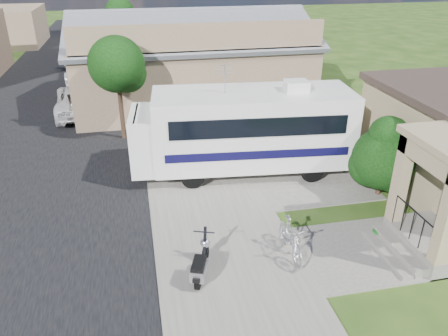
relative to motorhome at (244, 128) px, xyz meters
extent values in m
plane|color=#1D3B0F|center=(-0.71, -4.64, -1.77)|extent=(120.00, 120.00, 0.00)
cube|color=black|center=(-8.21, 5.36, -1.76)|extent=(9.00, 80.00, 0.02)
cube|color=#65615A|center=(-1.71, 5.36, -1.74)|extent=(4.00, 80.00, 0.06)
cube|color=#65615A|center=(0.79, -0.14, -1.75)|extent=(7.00, 6.00, 0.05)
cube|color=#65615A|center=(2.29, -5.64, -1.75)|extent=(4.00, 3.00, 0.05)
cube|color=black|center=(4.77, -1.94, -0.07)|extent=(0.04, 1.10, 1.20)
cube|color=#65615A|center=(3.99, -5.94, -1.52)|extent=(1.60, 2.40, 0.50)
cube|color=#65615A|center=(2.99, -5.94, -1.61)|extent=(0.40, 2.16, 0.32)
cube|color=#65615A|center=(2.64, -5.94, -1.69)|extent=(0.35, 2.16, 0.16)
cube|color=#978760|center=(3.36, -4.91, 0.08)|extent=(0.35, 0.35, 2.70)
cube|color=#978760|center=(3.36, -6.96, 0.08)|extent=(0.35, 0.35, 2.70)
cube|color=#978760|center=(3.36, -5.94, 1.18)|extent=(0.35, 2.40, 0.50)
cylinder|color=black|center=(3.24, -5.94, -0.37)|extent=(0.04, 1.70, 0.04)
cube|color=#7C624D|center=(-0.71, 9.36, 0.03)|extent=(12.00, 8.00, 3.60)
cube|color=#5A5D66|center=(-0.71, 7.36, 2.38)|extent=(12.50, 4.40, 1.78)
cube|color=#5A5D66|center=(-0.71, 11.36, 2.38)|extent=(12.50, 4.40, 1.78)
cube|color=#5A5D66|center=(-0.71, 9.36, 3.08)|extent=(12.50, 0.50, 0.22)
cube|color=#7C624D|center=(-0.71, 5.46, 2.38)|extent=(11.76, 0.20, 1.30)
cylinder|color=black|center=(-4.51, 4.36, -0.20)|extent=(0.20, 0.20, 3.15)
sphere|color=black|center=(-4.51, 4.36, 1.60)|extent=(2.40, 2.40, 2.40)
sphere|color=black|center=(-4.11, 4.56, 1.15)|extent=(1.68, 1.68, 1.68)
cylinder|color=black|center=(-4.51, 14.36, -0.13)|extent=(0.20, 0.20, 3.29)
sphere|color=black|center=(-4.51, 14.36, 1.75)|extent=(2.40, 2.40, 2.40)
sphere|color=black|center=(-4.11, 14.56, 1.28)|extent=(1.68, 1.68, 1.68)
cylinder|color=black|center=(-4.51, 23.36, -0.27)|extent=(0.20, 0.20, 3.01)
sphere|color=black|center=(-4.51, 23.36, 1.45)|extent=(2.40, 2.40, 2.40)
sphere|color=black|center=(-4.11, 23.56, 1.02)|extent=(1.68, 1.68, 1.68)
cube|color=white|center=(0.31, -0.03, 0.03)|extent=(7.44, 3.25, 2.69)
cube|color=white|center=(-3.71, 0.35, -0.28)|extent=(1.05, 2.52, 2.07)
cube|color=black|center=(-3.89, 0.36, 0.29)|extent=(0.27, 2.19, 0.93)
cube|color=black|center=(0.19, -1.33, 0.52)|extent=(6.13, 0.60, 0.67)
cube|color=black|center=(0.43, 1.27, 0.52)|extent=(6.13, 0.60, 0.67)
cube|color=black|center=(0.19, -1.33, -0.50)|extent=(6.49, 0.63, 0.31)
cube|color=black|center=(0.43, 1.27, -0.50)|extent=(6.49, 0.63, 0.31)
cube|color=white|center=(1.85, -0.17, 1.56)|extent=(0.89, 0.80, 0.36)
cylinder|color=#ACABB3|center=(-0.72, 0.07, 1.89)|extent=(0.04, 0.04, 1.03)
cylinder|color=black|center=(-2.10, -0.95, -1.31)|extent=(0.85, 0.36, 0.83)
cylinder|color=black|center=(-1.89, 1.32, -1.31)|extent=(0.85, 0.36, 0.83)
cylinder|color=black|center=(2.22, -1.35, -1.31)|extent=(0.85, 0.36, 0.83)
cylinder|color=black|center=(2.43, 0.92, -1.31)|extent=(0.85, 0.36, 0.83)
cylinder|color=black|center=(4.16, -2.74, -1.35)|extent=(0.17, 0.17, 0.86)
sphere|color=black|center=(4.16, -2.74, -0.38)|extent=(2.14, 2.14, 2.14)
sphere|color=black|center=(4.59, -2.42, 0.05)|extent=(1.71, 1.71, 1.71)
sphere|color=black|center=(3.84, -2.52, -0.70)|extent=(1.50, 1.50, 1.50)
sphere|color=black|center=(4.38, -3.06, -0.81)|extent=(1.29, 1.29, 1.29)
sphere|color=black|center=(4.16, -2.74, 0.48)|extent=(1.29, 1.29, 1.29)
cylinder|color=black|center=(-2.72, -6.20, -1.49)|extent=(0.26, 0.46, 0.45)
cylinder|color=black|center=(-2.35, -5.14, -1.49)|extent=(0.26, 0.46, 0.45)
cube|color=#ACABB3|center=(-2.55, -5.72, -1.43)|extent=(0.47, 0.63, 0.08)
cube|color=#ACABB3|center=(-2.69, -6.10, -1.29)|extent=(0.51, 0.64, 0.31)
cube|color=black|center=(-2.67, -6.05, -1.08)|extent=(0.49, 0.68, 0.12)
cube|color=black|center=(-2.77, -6.34, -1.31)|extent=(0.24, 0.25, 0.10)
cylinder|color=black|center=(-2.37, -5.21, -1.08)|extent=(0.19, 0.35, 0.85)
sphere|color=#ACABB3|center=(-2.35, -5.14, -1.15)|extent=(0.29, 0.29, 0.29)
sphere|color=black|center=(-2.32, -5.06, -1.15)|extent=(0.12, 0.12, 0.12)
cylinder|color=black|center=(-2.40, -5.28, -0.69)|extent=(0.54, 0.22, 0.04)
cube|color=black|center=(-2.35, -5.14, -1.37)|extent=(0.23, 0.32, 0.06)
imported|color=#ACABB3|center=(-0.03, -5.40, -1.23)|extent=(0.51, 1.80, 1.08)
imported|color=silver|center=(-6.67, 8.46, -1.03)|extent=(2.88, 5.50, 1.48)
imported|color=silver|center=(-7.12, 15.57, -0.97)|extent=(2.67, 5.69, 1.60)
cylinder|color=#125E18|center=(2.95, -5.04, -1.67)|extent=(0.45, 0.45, 0.20)
camera|label=1|loc=(-3.81, -14.64, 5.87)|focal=35.00mm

